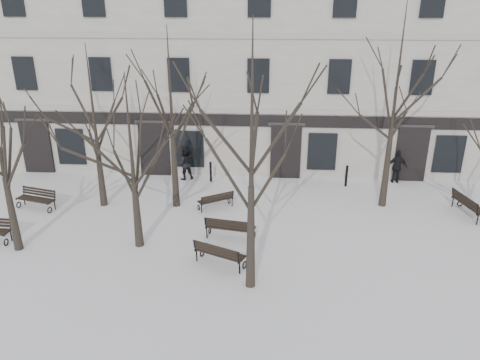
# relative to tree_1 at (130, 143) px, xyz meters

# --- Properties ---
(ground) EXTENTS (100.00, 100.00, 0.00)m
(ground) POSITION_rel_tree_1_xyz_m (2.38, -0.25, -4.22)
(ground) COLOR white
(ground) RESTS_ON ground
(building) EXTENTS (40.40, 10.20, 11.40)m
(building) POSITION_rel_tree_1_xyz_m (2.38, 12.71, 1.30)
(building) COLOR beige
(building) RESTS_ON ground
(tree_1) EXTENTS (4.72, 4.72, 6.75)m
(tree_1) POSITION_rel_tree_1_xyz_m (0.00, 0.00, 0.00)
(tree_1) COLOR black
(tree_1) RESTS_ON ground
(tree_2) EXTENTS (6.07, 6.07, 8.68)m
(tree_2) POSITION_rel_tree_1_xyz_m (4.47, -2.45, 1.21)
(tree_2) COLOR black
(tree_2) RESTS_ON ground
(tree_4) EXTENTS (5.14, 5.14, 7.34)m
(tree_4) POSITION_rel_tree_1_xyz_m (-2.66, 3.62, 0.37)
(tree_4) COLOR black
(tree_4) RESTS_ON ground
(tree_5) EXTENTS (5.63, 5.63, 8.05)m
(tree_5) POSITION_rel_tree_1_xyz_m (0.75, 3.76, 0.82)
(tree_5) COLOR black
(tree_5) RESTS_ON ground
(tree_6) EXTENTS (6.28, 6.28, 8.97)m
(tree_6) POSITION_rel_tree_1_xyz_m (10.34, 4.40, 1.39)
(tree_6) COLOR black
(tree_6) RESTS_ON ground
(bench_1) EXTENTS (2.06, 1.05, 1.00)m
(bench_1) POSITION_rel_tree_1_xyz_m (3.51, 0.70, -3.67)
(bench_1) COLOR black
(bench_1) RESTS_ON ground
(bench_2) EXTENTS (1.98, 1.40, 0.96)m
(bench_2) POSITION_rel_tree_1_xyz_m (3.29, -1.28, -3.70)
(bench_2) COLOR black
(bench_2) RESTS_ON ground
(bench_3) EXTENTS (1.92, 1.11, 0.92)m
(bench_3) POSITION_rel_tree_1_xyz_m (-5.58, 3.08, -3.71)
(bench_3) COLOR black
(bench_3) RESTS_ON ground
(bench_4) EXTENTS (1.67, 1.34, 0.82)m
(bench_4) POSITION_rel_tree_1_xyz_m (2.63, 3.55, -3.77)
(bench_4) COLOR black
(bench_4) RESTS_ON ground
(bench_5) EXTENTS (1.10, 2.05, 0.98)m
(bench_5) POSITION_rel_tree_1_xyz_m (13.87, 3.56, -3.68)
(bench_5) COLOR black
(bench_5) RESTS_ON ground
(bollard_a) EXTENTS (0.14, 0.14, 1.10)m
(bollard_a) POSITION_rel_tree_1_xyz_m (1.99, 6.85, -3.63)
(bollard_a) COLOR black
(bollard_a) RESTS_ON ground
(bollard_b) EXTENTS (0.15, 0.15, 1.14)m
(bollard_b) POSITION_rel_tree_1_xyz_m (8.98, 6.66, -3.60)
(bollard_b) COLOR black
(bollard_b) RESTS_ON ground
(pedestrian_b) EXTENTS (1.10, 1.00, 1.84)m
(pedestrian_b) POSITION_rel_tree_1_xyz_m (0.57, 7.11, -4.22)
(pedestrian_b) COLOR black
(pedestrian_b) RESTS_ON ground
(pedestrian_c) EXTENTS (1.04, 0.46, 1.75)m
(pedestrian_c) POSITION_rel_tree_1_xyz_m (11.64, 7.33, -4.22)
(pedestrian_c) COLOR black
(pedestrian_c) RESTS_ON ground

